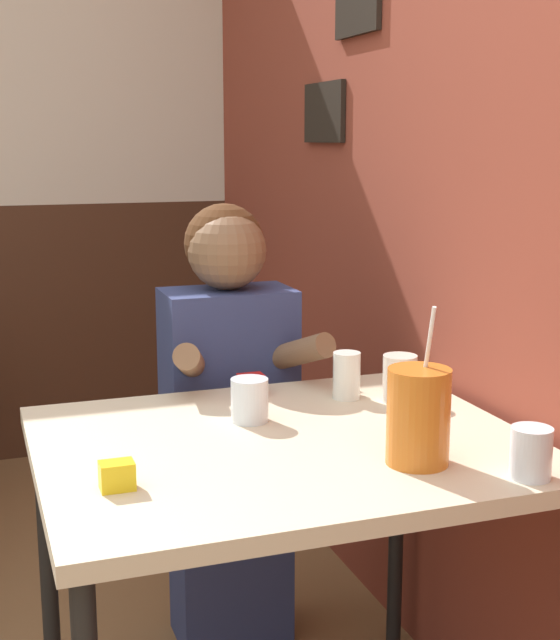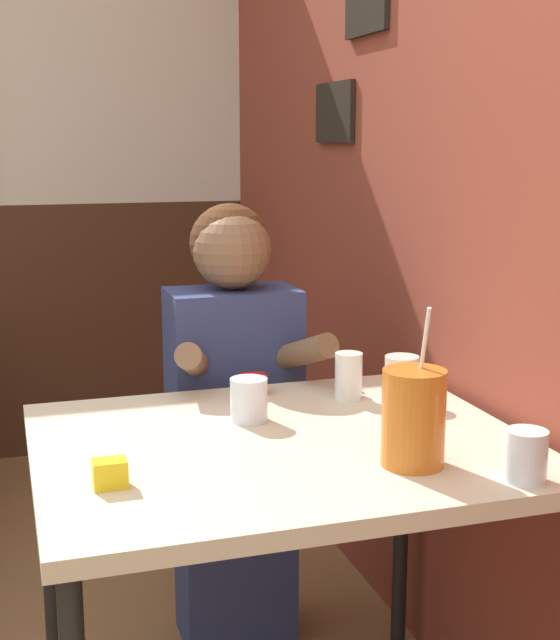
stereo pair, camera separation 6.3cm
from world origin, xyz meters
The scene contains 10 objects.
brick_wall_right centered at (1.14, 1.31, 1.35)m, with size 0.08×4.63×2.70m.
main_table centered at (0.59, 0.39, 0.70)m, with size 0.99×0.82×0.77m.
person_seated centered at (0.64, 0.96, 0.64)m, with size 0.42×0.41×1.21m.
cocktail_pitcher centered at (0.78, 0.18, 0.86)m, with size 0.12×0.12×0.30m.
glass_near_pitcher centered at (0.94, 0.04, 0.82)m, with size 0.08×0.08×0.09m.
glass_center centered at (0.83, 0.62, 0.82)m, with size 0.06×0.06×0.11m.
glass_far_side centered at (0.93, 0.55, 0.82)m, with size 0.08×0.08×0.11m.
glass_by_brick centered at (0.56, 0.53, 0.82)m, with size 0.08×0.08×0.10m.
condiment_ketchup centered at (0.62, 0.72, 0.79)m, with size 0.06×0.04×0.05m.
condiment_mustard centered at (0.23, 0.24, 0.79)m, with size 0.06×0.04×0.05m.
Camera 1 is at (0.01, -1.24, 1.37)m, focal length 50.00 mm.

